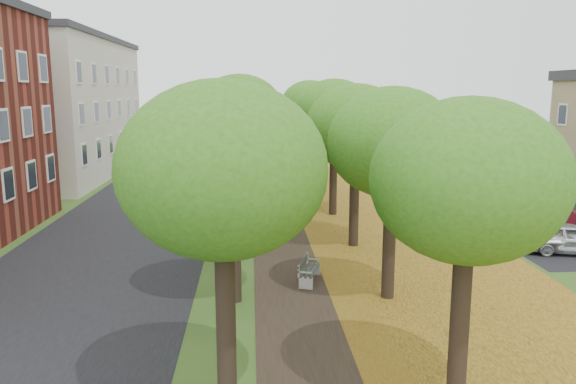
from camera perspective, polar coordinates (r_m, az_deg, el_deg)
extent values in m
cube|color=black|center=(27.08, -16.17, -3.87)|extent=(8.00, 70.00, 0.01)
cube|color=black|center=(26.49, -0.08, -3.77)|extent=(3.20, 70.00, 0.01)
cube|color=#B58D21|center=(27.26, 10.48, -3.53)|extent=(7.50, 70.00, 0.01)
cube|color=black|center=(31.32, 25.29, -2.56)|extent=(9.00, 16.00, 0.01)
cylinder|color=black|center=(11.62, -6.32, -13.28)|extent=(0.40, 0.40, 3.66)
ellipsoid|color=#306916|center=(10.74, -6.66, 2.59)|extent=(4.24, 4.24, 3.60)
cylinder|color=black|center=(17.28, -5.47, -5.28)|extent=(0.40, 0.40, 3.66)
ellipsoid|color=#306916|center=(16.70, -5.66, 5.38)|extent=(4.24, 4.24, 3.60)
cylinder|color=black|center=(23.11, -5.06, -1.26)|extent=(0.40, 0.40, 3.66)
ellipsoid|color=#306916|center=(22.69, -5.19, 6.70)|extent=(4.24, 4.24, 3.60)
cylinder|color=black|center=(29.01, -4.81, 1.13)|extent=(0.40, 0.40, 3.66)
ellipsoid|color=#306916|center=(28.67, -4.91, 7.47)|extent=(4.24, 4.24, 3.60)
cylinder|color=black|center=(34.95, -4.65, 2.71)|extent=(0.40, 0.40, 3.66)
ellipsoid|color=#306916|center=(34.67, -4.72, 7.97)|extent=(4.24, 4.24, 3.60)
cylinder|color=black|center=(40.90, -4.53, 3.83)|extent=(0.40, 0.40, 3.66)
ellipsoid|color=#306916|center=(40.66, -4.59, 8.33)|extent=(4.24, 4.24, 3.60)
cylinder|color=black|center=(12.36, 17.06, -12.20)|extent=(0.40, 0.40, 3.66)
ellipsoid|color=#306916|center=(11.54, 17.90, 2.70)|extent=(4.24, 4.24, 3.60)
cylinder|color=black|center=(17.79, 10.23, -4.94)|extent=(0.40, 0.40, 3.66)
ellipsoid|color=#306916|center=(17.23, 10.58, 5.41)|extent=(4.24, 4.24, 3.60)
cylinder|color=black|center=(23.49, 6.73, -1.10)|extent=(0.40, 0.40, 3.66)
ellipsoid|color=#306916|center=(23.07, 6.90, 6.73)|extent=(4.24, 4.24, 3.60)
cylinder|color=black|center=(29.32, 4.61, 1.23)|extent=(0.40, 0.40, 3.66)
ellipsoid|color=#306916|center=(28.98, 4.71, 7.50)|extent=(4.24, 4.24, 3.60)
cylinder|color=black|center=(35.20, 3.20, 2.78)|extent=(0.40, 0.40, 3.66)
ellipsoid|color=#306916|center=(34.92, 3.25, 8.01)|extent=(4.24, 4.24, 3.60)
cylinder|color=black|center=(41.12, 2.19, 3.89)|extent=(0.40, 0.40, 3.66)
ellipsoid|color=#306916|center=(40.88, 2.22, 8.36)|extent=(4.24, 4.24, 3.60)
cube|color=beige|center=(46.28, -23.37, 7.72)|extent=(10.00, 20.00, 10.00)
cube|color=#2D2D33|center=(46.40, -23.84, 14.13)|extent=(10.30, 20.30, 0.40)
cube|color=#252E28|center=(19.32, 2.25, -7.94)|extent=(0.88, 1.71, 0.04)
cube|color=#252E28|center=(19.28, 1.55, -7.19)|extent=(0.51, 1.60, 0.24)
cube|color=silver|center=(18.68, 1.82, -9.25)|extent=(0.46, 0.18, 0.41)
cube|color=silver|center=(20.08, 2.65, -7.83)|extent=(0.46, 0.18, 0.41)
cube|color=silver|center=(18.56, 1.82, -8.17)|extent=(0.41, 0.17, 0.04)
cube|color=silver|center=(19.97, 2.65, -6.82)|extent=(0.41, 0.17, 0.04)
imported|color=#B6B6BB|center=(25.16, 26.62, -4.19)|extent=(3.92, 2.22, 1.26)
imported|color=maroon|center=(28.83, 25.20, -2.33)|extent=(3.87, 1.46, 1.26)
imported|color=#303035|center=(32.13, 21.36, -0.82)|extent=(4.71, 3.06, 1.27)
imported|color=white|center=(32.12, 19.49, -0.46)|extent=(5.61, 2.75, 1.53)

